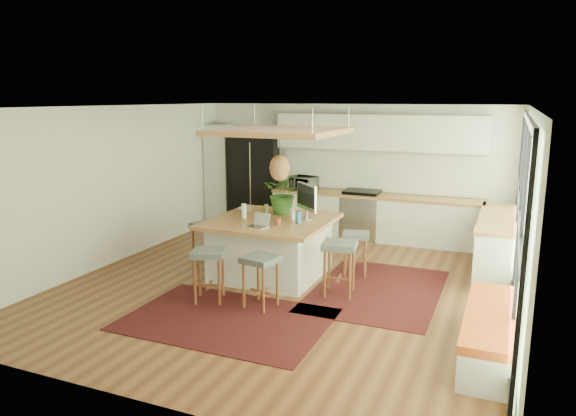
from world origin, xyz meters
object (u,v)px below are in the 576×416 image
at_px(stool_right_front, 339,272).
at_px(monitor, 307,203).
at_px(stool_near_left, 209,277).
at_px(fridge, 255,186).
at_px(island_plant, 284,197).
at_px(laptop, 258,219).
at_px(island, 271,247).
at_px(stool_near_right, 261,283).
at_px(stool_right_back, 356,253).
at_px(stool_left_side, 207,246).
at_px(microwave, 304,182).

relative_size(stool_right_front, monitor, 1.28).
bearing_deg(monitor, stool_near_left, -75.90).
height_order(fridge, island_plant, fridge).
xyz_separation_m(fridge, laptop, (1.72, -3.40, 0.12)).
bearing_deg(island, stool_near_left, -103.87).
bearing_deg(island, stool_near_right, -71.53).
bearing_deg(stool_right_back, stool_near_left, -129.46).
bearing_deg(stool_left_side, island, -1.40).
xyz_separation_m(stool_near_right, island_plant, (-0.42, 1.78, 0.85)).
xyz_separation_m(monitor, island_plant, (-0.49, 0.24, 0.01)).
relative_size(laptop, island_plant, 0.44).
distance_m(laptop, monitor, 0.94).
height_order(stool_right_front, monitor, monitor).
distance_m(stool_near_right, microwave, 4.25).
xyz_separation_m(stool_near_right, monitor, (0.08, 1.54, 0.83)).
height_order(stool_near_right, monitor, monitor).
bearing_deg(stool_right_front, island_plant, 143.91).
height_order(microwave, island_plant, island_plant).
height_order(island, stool_right_front, island).
xyz_separation_m(stool_left_side, microwave, (0.69, 2.76, 0.75)).
xyz_separation_m(island, island_plant, (0.01, 0.49, 0.74)).
distance_m(stool_near_right, monitor, 1.75).
bearing_deg(stool_left_side, stool_right_front, -10.45).
bearing_deg(stool_right_front, island, 161.45).
bearing_deg(stool_near_left, monitor, 62.36).
height_order(stool_left_side, microwave, microwave).
bearing_deg(fridge, stool_right_front, -59.98).
relative_size(island, monitor, 2.96).
relative_size(stool_near_left, island_plant, 1.07).
relative_size(stool_right_front, laptop, 2.61).
bearing_deg(island, microwave, 100.50).
distance_m(island, island_plant, 0.89).
distance_m(fridge, monitor, 3.42).
height_order(island, stool_right_back, island).
bearing_deg(monitor, stool_right_front, 0.35).
relative_size(stool_near_right, microwave, 1.38).
distance_m(island, stool_near_right, 1.36).
distance_m(stool_left_side, laptop, 1.54).
xyz_separation_m(fridge, monitor, (2.20, -2.61, 0.26)).
bearing_deg(stool_left_side, stool_near_right, -38.78).
xyz_separation_m(laptop, island_plant, (-0.02, 1.04, 0.15)).
xyz_separation_m(stool_near_right, stool_right_back, (0.82, 1.85, 0.00)).
bearing_deg(stool_right_back, stool_left_side, -167.83).
xyz_separation_m(fridge, stool_near_left, (1.35, -4.22, -0.57)).
bearing_deg(island, monitor, 26.18).
distance_m(island, monitor, 0.92).
height_order(laptop, monitor, monitor).
distance_m(stool_left_side, microwave, 2.94).
xyz_separation_m(island, stool_near_right, (0.43, -1.29, -0.11)).
bearing_deg(stool_right_front, microwave, 119.19).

